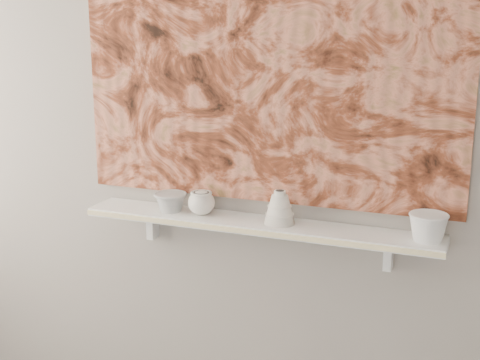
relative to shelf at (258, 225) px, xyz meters
The scene contains 11 objects.
wall_back 0.45m from the shelf, 90.00° to the left, with size 3.60×3.60×0.00m, color gray.
shelf is the anchor object (origin of this frame).
shelf_stripe 0.09m from the shelf, 90.00° to the right, with size 1.40×0.01×0.02m, color beige.
bracket_left 0.50m from the shelf, behind, with size 0.03×0.06×0.12m, color white.
bracket_right 0.50m from the shelf, ahead, with size 0.03×0.06×0.12m, color white.
painting 0.63m from the shelf, 90.00° to the left, with size 1.50×0.03×1.10m, color brown.
house_motif 0.55m from the shelf, ahead, with size 0.09×0.00×0.08m, color black.
bowl_grey 0.37m from the shelf, behind, with size 0.13×0.13×0.08m, color #A1A19E, non-canonical shape.
cup_cream 0.24m from the shelf, behind, with size 0.11×0.11×0.10m, color beige, non-canonical shape.
bell_vessel 0.12m from the shelf, ahead, with size 0.12×0.12×0.13m, color silver, non-canonical shape.
bowl_white 0.63m from the shelf, ahead, with size 0.14×0.14×0.10m, color silver, non-canonical shape.
Camera 1 is at (0.81, -0.79, 1.71)m, focal length 50.00 mm.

